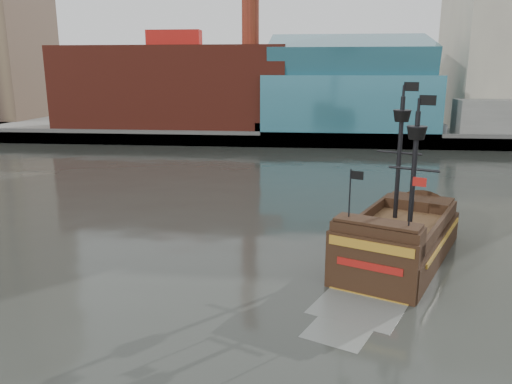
# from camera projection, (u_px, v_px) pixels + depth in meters

# --- Properties ---
(ground) EXTENTS (400.00, 400.00, 0.00)m
(ground) POSITION_uv_depth(u_px,v_px,m) (239.00, 336.00, 24.83)
(ground) COLOR #252722
(ground) RESTS_ON ground
(promenade_far) EXTENTS (220.00, 60.00, 2.00)m
(promenade_far) POSITION_uv_depth(u_px,v_px,m) (295.00, 123.00, 113.43)
(promenade_far) COLOR slate
(promenade_far) RESTS_ON ground
(seawall) EXTENTS (220.00, 1.00, 2.60)m
(seawall) POSITION_uv_depth(u_px,v_px,m) (290.00, 140.00, 84.87)
(seawall) COLOR #4C4C49
(seawall) RESTS_ON ground
(skyline) EXTENTS (149.00, 45.00, 62.00)m
(skyline) POSITION_uv_depth(u_px,v_px,m) (322.00, 10.00, 100.09)
(skyline) COLOR brown
(skyline) RESTS_ON promenade_far
(pirate_ship) EXTENTS (11.83, 17.93, 12.99)m
(pirate_ship) POSITION_uv_depth(u_px,v_px,m) (399.00, 244.00, 34.47)
(pirate_ship) COLOR black
(pirate_ship) RESTS_ON ground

